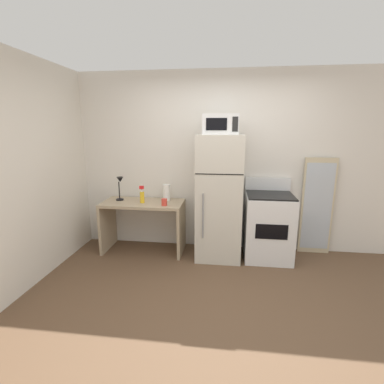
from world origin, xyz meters
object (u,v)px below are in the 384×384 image
(refrigerator, at_px, (219,198))
(leaning_mirror, at_px, (317,207))
(desk, at_px, (143,217))
(coffee_mug, at_px, (164,202))
(paper_towel_roll, at_px, (167,192))
(desk_lamp, at_px, (120,184))
(microwave, at_px, (221,124))
(spray_bottle, at_px, (142,196))
(oven_range, at_px, (268,226))

(refrigerator, bearing_deg, leaning_mirror, 11.09)
(desk, distance_m, coffee_mug, 0.47)
(desk, xyz_separation_m, paper_towel_roll, (0.33, 0.13, 0.35))
(desk, relative_size, desk_lamp, 3.31)
(desk_lamp, bearing_deg, paper_towel_roll, 7.37)
(desk, distance_m, microwave, 1.72)
(refrigerator, distance_m, leaning_mirror, 1.43)
(paper_towel_roll, distance_m, spray_bottle, 0.37)
(desk, xyz_separation_m, coffee_mug, (0.35, -0.15, 0.27))
(oven_range, bearing_deg, desk, 179.53)
(microwave, bearing_deg, desk_lamp, 176.18)
(refrigerator, bearing_deg, coffee_mug, -171.01)
(paper_towel_roll, bearing_deg, oven_range, -5.69)
(coffee_mug, bearing_deg, desk_lamp, 164.52)
(desk_lamp, bearing_deg, spray_bottle, -14.81)
(paper_towel_roll, xyz_separation_m, refrigerator, (0.78, -0.16, -0.01))
(paper_towel_roll, relative_size, refrigerator, 0.14)
(coffee_mug, bearing_deg, leaning_mirror, 10.35)
(paper_towel_roll, relative_size, oven_range, 0.22)
(desk, relative_size, refrigerator, 0.68)
(desk_lamp, xyz_separation_m, coffee_mug, (0.70, -0.20, -0.19))
(desk, bearing_deg, leaning_mirror, 5.50)
(paper_towel_roll, bearing_deg, desk, -158.00)
(paper_towel_roll, xyz_separation_m, spray_bottle, (-0.32, -0.18, -0.02))
(desk_lamp, distance_m, refrigerator, 1.46)
(paper_towel_roll, xyz_separation_m, leaning_mirror, (2.17, 0.11, -0.17))
(oven_range, bearing_deg, coffee_mug, -174.58)
(leaning_mirror, bearing_deg, refrigerator, -168.91)
(paper_towel_roll, height_order, leaning_mirror, leaning_mirror)
(desk_lamp, bearing_deg, microwave, -3.82)
(microwave, bearing_deg, spray_bottle, 179.88)
(coffee_mug, xyz_separation_m, leaning_mirror, (2.14, 0.39, -0.10))
(spray_bottle, height_order, microwave, microwave)
(desk, relative_size, microwave, 2.54)
(refrigerator, relative_size, leaning_mirror, 1.22)
(oven_range, distance_m, leaning_mirror, 0.79)
(desk, height_order, spray_bottle, spray_bottle)
(desk, xyz_separation_m, desk_lamp, (-0.35, 0.04, 0.47))
(refrigerator, bearing_deg, desk_lamp, 177.01)
(spray_bottle, distance_m, leaning_mirror, 2.51)
(oven_range, height_order, leaning_mirror, leaning_mirror)
(coffee_mug, height_order, spray_bottle, spray_bottle)
(oven_range, bearing_deg, leaning_mirror, 19.90)
(coffee_mug, distance_m, spray_bottle, 0.36)
(coffee_mug, xyz_separation_m, oven_range, (1.44, 0.14, -0.33))
(desk_lamp, xyz_separation_m, microwave, (1.46, -0.10, 0.85))
(refrigerator, xyz_separation_m, leaning_mirror, (1.39, 0.27, -0.16))
(paper_towel_roll, height_order, coffee_mug, paper_towel_roll)
(coffee_mug, bearing_deg, microwave, 7.41)
(microwave, height_order, oven_range, microwave)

